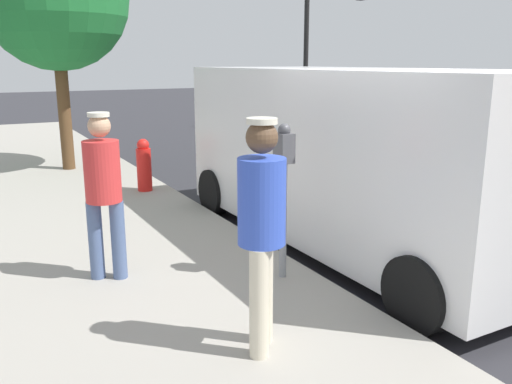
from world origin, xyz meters
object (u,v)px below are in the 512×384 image
parked_van (354,153)px  traffic_light_corner (328,21)px  parking_meter_near (284,175)px  fire_hydrant (144,166)px  pedestrian_in_blue (262,222)px  pedestrian_in_red (103,186)px

parked_van → traffic_light_corner: 12.30m
parking_meter_near → fire_hydrant: 4.26m
parking_meter_near → pedestrian_in_blue: (0.85, 1.09, -0.05)m
parking_meter_near → pedestrian_in_red: (1.52, -0.80, -0.11)m
parking_meter_near → traffic_light_corner: 13.80m
parking_meter_near → pedestrian_in_red: 1.72m
parked_van → fire_hydrant: (1.60, -3.40, -0.59)m
pedestrian_in_blue → parked_van: size_ratio=0.33×
pedestrian_in_blue → parked_van: (-2.35, -1.91, 0.02)m
parking_meter_near → parked_van: (-1.50, -0.81, -0.03)m
parked_van → traffic_light_corner: traffic_light_corner is taller
pedestrian_in_red → traffic_light_corner: bearing=-134.4°
pedestrian_in_red → pedestrian_in_blue: 2.01m
parking_meter_near → pedestrian_in_blue: size_ratio=0.89×
pedestrian_in_red → fire_hydrant: 3.74m
parked_van → pedestrian_in_blue: bearing=39.1°
parked_van → pedestrian_in_red: bearing=0.3°
parking_meter_near → pedestrian_in_red: size_ratio=0.93×
traffic_light_corner → parking_meter_near: bearing=52.5°
pedestrian_in_red → parked_van: parked_van is taller
pedestrian_in_blue → traffic_light_corner: (-9.13, -11.89, 2.38)m
parking_meter_near → pedestrian_in_blue: pedestrian_in_blue is taller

